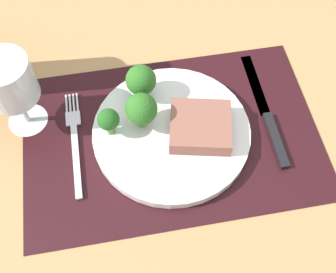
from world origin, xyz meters
TOP-DOWN VIEW (x-y plane):
  - ground_plane at (0.00, 0.00)cm, footprint 140.00×110.00cm
  - placemat at (0.00, 0.00)cm, footprint 47.17×30.89cm
  - plate at (0.00, 0.00)cm, footprint 25.01×25.01cm
  - steak at (4.35, -0.98)cm, footprint 11.01×10.54cm
  - broccoli_front_edge at (-4.29, 1.98)cm, footprint 4.95×4.95cm
  - broccoli_near_fork at (-3.54, 7.70)cm, footprint 4.92×4.92cm
  - broccoli_near_steak at (-9.40, 1.43)cm, footprint 3.40×3.40cm
  - fork at (-15.32, 1.42)cm, footprint 2.40×19.20cm
  - knife at (16.15, 0.53)cm, footprint 1.80×23.00cm
  - wine_glass at (-22.66, 7.05)cm, footprint 7.80×7.80cm

SIDE VIEW (x-z plane):
  - ground_plane at x=0.00cm, z-range -3.00..0.00cm
  - placemat at x=0.00cm, z-range 0.00..0.30cm
  - fork at x=-15.32cm, z-range 0.30..0.80cm
  - knife at x=16.15cm, z-range 0.20..1.00cm
  - plate at x=0.00cm, z-range 0.30..1.90cm
  - steak at x=4.35cm, z-range 1.90..4.63cm
  - broccoli_near_steak at x=-9.40cm, z-range 2.59..7.76cm
  - broccoli_near_fork at x=-3.54cm, z-range 2.45..8.69cm
  - broccoli_front_edge at x=-4.29cm, z-range 2.65..9.32cm
  - wine_glass at x=-22.66cm, z-range 2.87..17.12cm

